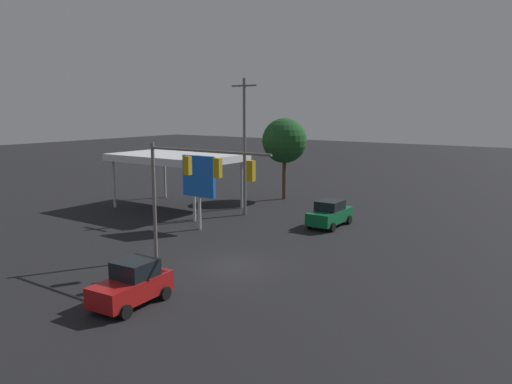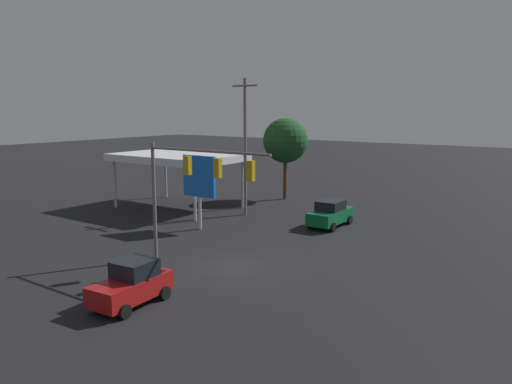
{
  "view_description": "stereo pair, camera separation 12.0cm",
  "coord_description": "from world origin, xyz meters",
  "px_view_note": "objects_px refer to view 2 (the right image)",
  "views": [
    {
      "loc": [
        -16.04,
        21.1,
        8.63
      ],
      "look_at": [
        0.0,
        -2.0,
        3.88
      ],
      "focal_mm": 35.0,
      "sensor_mm": 36.0,
      "label": 1
    },
    {
      "loc": [
        -16.14,
        21.04,
        8.63
      ],
      "look_at": [
        0.0,
        -2.0,
        3.88
      ],
      "focal_mm": 35.0,
      "sensor_mm": 36.0,
      "label": 2
    }
  ],
  "objects_px": {
    "utility_pole": "(245,144)",
    "sedan_far": "(330,214)",
    "traffic_signal_assembly": "(194,177)",
    "price_sign": "(199,178)",
    "street_tree": "(285,141)",
    "fire_hydrant": "(112,273)",
    "hatchback_crossing": "(132,284)"
  },
  "relations": [
    {
      "from": "traffic_signal_assembly",
      "to": "price_sign",
      "type": "distance_m",
      "value": 9.03
    },
    {
      "from": "hatchback_crossing",
      "to": "fire_hydrant",
      "type": "bearing_deg",
      "value": -118.61
    },
    {
      "from": "traffic_signal_assembly",
      "to": "price_sign",
      "type": "height_order",
      "value": "traffic_signal_assembly"
    },
    {
      "from": "price_sign",
      "to": "fire_hydrant",
      "type": "height_order",
      "value": "price_sign"
    },
    {
      "from": "traffic_signal_assembly",
      "to": "street_tree",
      "type": "relative_size",
      "value": 1.04
    },
    {
      "from": "hatchback_crossing",
      "to": "street_tree",
      "type": "bearing_deg",
      "value": -166.74
    },
    {
      "from": "hatchback_crossing",
      "to": "street_tree",
      "type": "relative_size",
      "value": 0.51
    },
    {
      "from": "traffic_signal_assembly",
      "to": "utility_pole",
      "type": "bearing_deg",
      "value": -64.92
    },
    {
      "from": "sedan_far",
      "to": "hatchback_crossing",
      "type": "height_order",
      "value": "hatchback_crossing"
    },
    {
      "from": "price_sign",
      "to": "street_tree",
      "type": "relative_size",
      "value": 0.69
    },
    {
      "from": "sedan_far",
      "to": "hatchback_crossing",
      "type": "bearing_deg",
      "value": -2.23
    },
    {
      "from": "traffic_signal_assembly",
      "to": "utility_pole",
      "type": "xyz_separation_m",
      "value": [
        5.97,
        -12.75,
        0.73
      ]
    },
    {
      "from": "utility_pole",
      "to": "street_tree",
      "type": "xyz_separation_m",
      "value": [
        1.13,
        -7.96,
        -0.2
      ]
    },
    {
      "from": "utility_pole",
      "to": "sedan_far",
      "type": "bearing_deg",
      "value": -177.33
    },
    {
      "from": "traffic_signal_assembly",
      "to": "hatchback_crossing",
      "type": "relative_size",
      "value": 2.05
    },
    {
      "from": "traffic_signal_assembly",
      "to": "fire_hydrant",
      "type": "xyz_separation_m",
      "value": [
        2.1,
        3.91,
        -4.61
      ]
    },
    {
      "from": "street_tree",
      "to": "fire_hydrant",
      "type": "relative_size",
      "value": 8.76
    },
    {
      "from": "price_sign",
      "to": "hatchback_crossing",
      "type": "height_order",
      "value": "price_sign"
    },
    {
      "from": "utility_pole",
      "to": "hatchback_crossing",
      "type": "distance_m",
      "value": 20.01
    },
    {
      "from": "price_sign",
      "to": "fire_hydrant",
      "type": "distance_m",
      "value": 11.83
    },
    {
      "from": "sedan_far",
      "to": "traffic_signal_assembly",
      "type": "bearing_deg",
      "value": -7.42
    },
    {
      "from": "price_sign",
      "to": "hatchback_crossing",
      "type": "xyz_separation_m",
      "value": [
        -6.75,
        12.23,
        -2.76
      ]
    },
    {
      "from": "traffic_signal_assembly",
      "to": "price_sign",
      "type": "bearing_deg",
      "value": -50.33
    },
    {
      "from": "street_tree",
      "to": "fire_hydrant",
      "type": "distance_m",
      "value": 25.65
    },
    {
      "from": "hatchback_crossing",
      "to": "fire_hydrant",
      "type": "height_order",
      "value": "hatchback_crossing"
    },
    {
      "from": "traffic_signal_assembly",
      "to": "street_tree",
      "type": "bearing_deg",
      "value": -71.08
    },
    {
      "from": "traffic_signal_assembly",
      "to": "hatchback_crossing",
      "type": "distance_m",
      "value": 6.82
    },
    {
      "from": "price_sign",
      "to": "sedan_far",
      "type": "relative_size",
      "value": 1.2
    },
    {
      "from": "utility_pole",
      "to": "street_tree",
      "type": "height_order",
      "value": "utility_pole"
    },
    {
      "from": "price_sign",
      "to": "street_tree",
      "type": "bearing_deg",
      "value": -84.23
    },
    {
      "from": "utility_pole",
      "to": "fire_hydrant",
      "type": "relative_size",
      "value": 12.45
    },
    {
      "from": "utility_pole",
      "to": "sedan_far",
      "type": "xyz_separation_m",
      "value": [
        -7.51,
        -0.35,
        -4.82
      ]
    }
  ]
}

